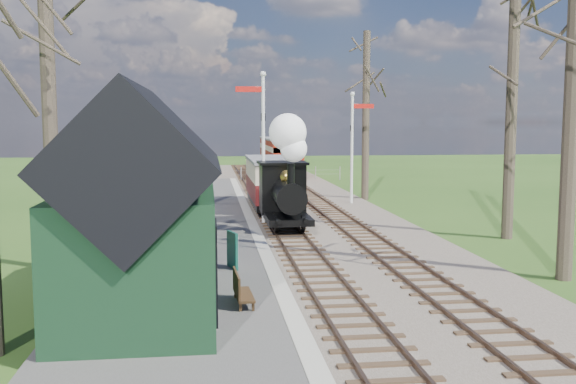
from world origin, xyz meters
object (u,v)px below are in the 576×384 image
(sign_board, at_px, (233,250))
(semaphore_near, at_px, (262,137))
(bench, at_px, (240,289))
(person, at_px, (211,251))
(locomotive, at_px, (286,181))
(red_carriage_a, at_px, (284,157))
(semaphore_far, at_px, (353,139))
(coach, at_px, (271,180))
(red_carriage_b, at_px, (276,154))
(station_shed, at_px, (143,213))

(sign_board, bearing_deg, semaphore_near, 79.88)
(sign_board, xyz_separation_m, bench, (0.02, -3.54, -0.17))
(sign_board, bearing_deg, person, -134.44)
(locomotive, distance_m, person, 7.87)
(person, bearing_deg, red_carriage_a, -4.03)
(semaphore_far, height_order, person, semaphore_far)
(coach, height_order, red_carriage_b, red_carriage_b)
(coach, relative_size, red_carriage_a, 1.22)
(station_shed, distance_m, person, 3.61)
(coach, xyz_separation_m, sign_board, (-2.27, -12.69, -0.76))
(red_carriage_a, relative_size, sign_board, 5.58)
(station_shed, bearing_deg, sign_board, 60.50)
(semaphore_far, relative_size, red_carriage_b, 1.01)
(red_carriage_b, height_order, sign_board, red_carriage_b)
(coach, distance_m, red_carriage_b, 22.15)
(locomotive, height_order, red_carriage_b, locomotive)
(semaphore_far, xyz_separation_m, person, (-7.24, -15.03, -2.55))
(station_shed, xyz_separation_m, red_carriage_a, (6.90, 32.76, -0.63))
(red_carriage_a, bearing_deg, semaphore_far, -83.15)
(station_shed, relative_size, locomotive, 1.46)
(locomotive, bearing_deg, red_carriage_a, 83.39)
(red_carriage_a, height_order, red_carriage_b, same)
(red_carriage_a, bearing_deg, semaphore_near, -99.22)
(station_shed, bearing_deg, locomotive, 67.23)
(station_shed, height_order, semaphore_near, semaphore_near)
(red_carriage_b, bearing_deg, semaphore_near, -97.31)
(red_carriage_a, distance_m, person, 30.30)
(semaphore_near, height_order, bench, semaphore_near)
(semaphore_far, xyz_separation_m, sign_board, (-6.65, -14.42, -2.64))
(semaphore_near, height_order, sign_board, semaphore_near)
(semaphore_far, xyz_separation_m, coach, (-4.37, -1.73, -1.89))
(sign_board, distance_m, bench, 3.54)
(semaphore_far, xyz_separation_m, red_carriage_a, (-1.77, 14.76, -1.72))
(semaphore_near, xyz_separation_m, semaphore_far, (5.14, 6.00, -0.27))
(station_shed, relative_size, person, 5.22)
(locomotive, xyz_separation_m, bench, (-2.23, -10.17, -1.46))
(coach, relative_size, person, 5.71)
(bench, xyz_separation_m, person, (-0.62, 2.93, 0.27))
(locomotive, height_order, sign_board, locomotive)
(locomotive, relative_size, red_carriage_b, 0.76)
(coach, bearing_deg, semaphore_far, 21.62)
(semaphore_far, bearing_deg, red_carriage_b, 95.00)
(person, bearing_deg, station_shed, 160.68)
(bench, bearing_deg, semaphore_near, 82.96)
(semaphore_near, bearing_deg, person, -103.08)
(bench, bearing_deg, person, 101.93)
(station_shed, height_order, locomotive, station_shed)
(semaphore_near, bearing_deg, coach, 79.78)
(semaphore_far, distance_m, person, 16.87)
(coach, height_order, bench, coach)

